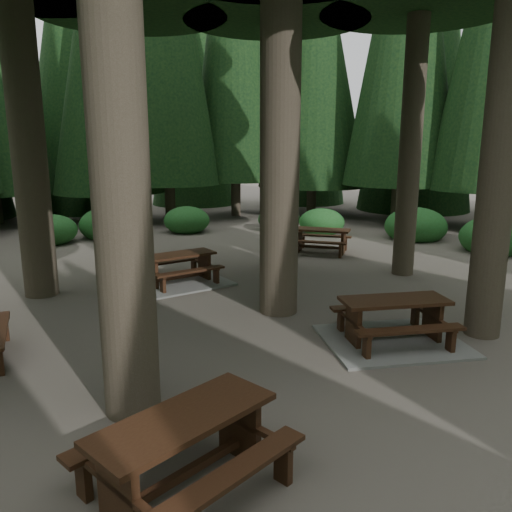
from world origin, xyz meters
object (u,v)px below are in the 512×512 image
object	(u,v)px
picnic_table_a	(393,327)
picnic_table_c	(179,273)
picnic_table_e	(185,441)
picnic_table_d	(321,237)

from	to	relation	value
picnic_table_a	picnic_table_c	bearing A→B (deg)	128.46
picnic_table_a	picnic_table_e	xyz separation A→B (m)	(-4.58, -2.67, 0.28)
picnic_table_d	picnic_table_e	size ratio (longest dim) A/B	0.96
picnic_table_c	picnic_table_e	world-z (taller)	picnic_table_e
picnic_table_d	picnic_table_a	bearing A→B (deg)	-70.04
picnic_table_d	picnic_table_e	distance (m)	12.60
picnic_table_c	picnic_table_d	distance (m)	5.90
picnic_table_a	picnic_table_e	bearing A→B (deg)	-139.05
picnic_table_c	picnic_table_a	bearing A→B (deg)	-76.00
picnic_table_c	picnic_table_e	distance (m)	8.32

